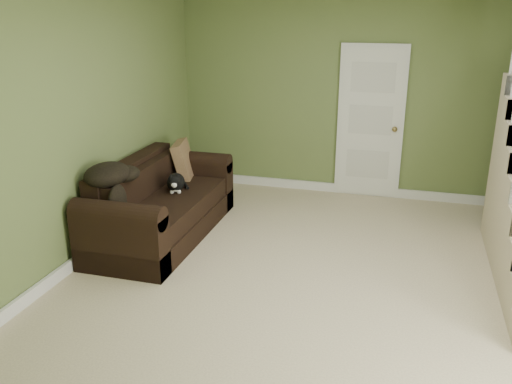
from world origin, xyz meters
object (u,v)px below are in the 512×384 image
Objects in this scene: side_table at (185,181)px; cat at (175,183)px; banana at (158,213)px; sofa at (159,208)px.

side_table is 1.45× the size of cat.
banana is at bearing -75.53° from side_table.
sofa is 4.06× the size of cat.
banana is at bearing -64.62° from sofa.
sofa reaches higher than cat.
cat reaches higher than banana.
cat is 2.88× the size of banana.
banana is at bearing -98.26° from cat.
banana is (0.26, -0.54, 0.16)m from sofa.
sofa reaches higher than banana.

